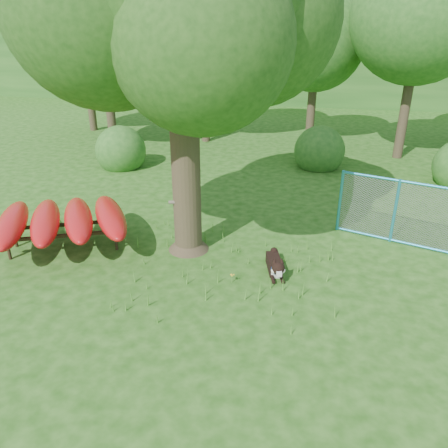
# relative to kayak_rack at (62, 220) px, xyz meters

# --- Properties ---
(ground) EXTENTS (80.00, 80.00, 0.00)m
(ground) POSITION_rel_kayak_rack_xyz_m (3.55, -1.25, -0.70)
(ground) COLOR #1A480E
(ground) RESTS_ON ground
(wooden_post) EXTENTS (0.39, 0.15, 1.43)m
(wooden_post) POSITION_rel_kayak_rack_xyz_m (2.62, 0.39, 0.05)
(wooden_post) COLOR brown
(wooden_post) RESTS_ON ground
(kayak_rack) EXTENTS (3.83, 3.45, 0.92)m
(kayak_rack) POSITION_rel_kayak_rack_xyz_m (0.00, 0.00, 0.00)
(kayak_rack) COLOR black
(kayak_rack) RESTS_ON ground
(husky_dog) EXTENTS (0.50, 1.15, 0.51)m
(husky_dog) POSITION_rel_kayak_rack_xyz_m (4.86, -0.10, -0.52)
(husky_dog) COLOR black
(husky_dog) RESTS_ON ground
(fence_section) EXTENTS (2.55, 0.91, 2.59)m
(fence_section) POSITION_rel_kayak_rack_xyz_m (7.37, 1.98, 0.08)
(fence_section) COLOR teal
(fence_section) RESTS_ON ground
(wildflower_clump) EXTENTS (0.09, 0.09, 0.19)m
(wildflower_clump) POSITION_rel_kayak_rack_xyz_m (4.05, -0.64, -0.55)
(wildflower_clump) COLOR #4E8C2E
(wildflower_clump) RESTS_ON ground
(bg_tree_a) EXTENTS (4.40, 4.40, 6.70)m
(bg_tree_a) POSITION_rel_kayak_rack_xyz_m (-2.95, 8.75, 3.78)
(bg_tree_a) COLOR #352B1D
(bg_tree_a) RESTS_ON ground
(bg_tree_b) EXTENTS (5.20, 5.20, 8.22)m
(bg_tree_b) POSITION_rel_kayak_rack_xyz_m (0.55, 10.75, 4.91)
(bg_tree_b) COLOR #352B1D
(bg_tree_b) RESTS_ON ground
(bg_tree_c) EXTENTS (4.00, 4.00, 6.12)m
(bg_tree_c) POSITION_rel_kayak_rack_xyz_m (5.05, 11.75, 3.40)
(bg_tree_c) COLOR #352B1D
(bg_tree_c) RESTS_ON ground
(bg_tree_d) EXTENTS (4.80, 4.80, 7.50)m
(bg_tree_d) POSITION_rel_kayak_rack_xyz_m (8.55, 9.75, 4.38)
(bg_tree_d) COLOR #352B1D
(bg_tree_d) RESTS_ON ground
(bg_tree_f) EXTENTS (3.60, 3.60, 5.55)m
(bg_tree_f) POSITION_rel_kayak_rack_xyz_m (-5.45, 11.75, 3.03)
(bg_tree_f) COLOR #352B1D
(bg_tree_f) RESTS_ON ground
(shrub_left) EXTENTS (1.80, 1.80, 1.80)m
(shrub_left) POSITION_rel_kayak_rack_xyz_m (-1.45, 6.25, -0.70)
(shrub_left) COLOR #255B1D
(shrub_left) RESTS_ON ground
(shrub_mid) EXTENTS (1.80, 1.80, 1.80)m
(shrub_mid) POSITION_rel_kayak_rack_xyz_m (5.55, 7.75, -0.70)
(shrub_mid) COLOR #255B1D
(shrub_mid) RESTS_ON ground
(wooded_hillside) EXTENTS (80.00, 12.00, 6.00)m
(wooded_hillside) POSITION_rel_kayak_rack_xyz_m (3.55, 26.75, 2.30)
(wooded_hillside) COLOR #255B1D
(wooded_hillside) RESTS_ON ground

